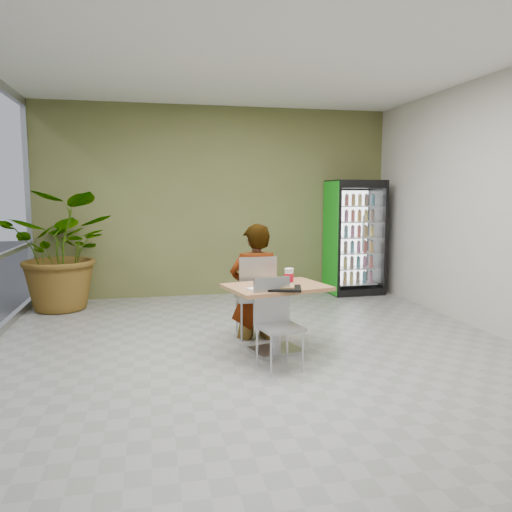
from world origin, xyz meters
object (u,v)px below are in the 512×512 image
object	(u,v)px
seated_woman	(255,293)
beverage_fridge	(354,237)
dining_table	(277,305)
chair_near	(276,315)
potted_plant	(64,251)
cafeteria_tray	(280,288)
chair_far	(256,291)
soda_cup	(289,277)

from	to	relation	value
seated_woman	beverage_fridge	size ratio (longest dim) A/B	0.86
dining_table	chair_near	xyz separation A→B (m)	(-0.12, -0.43, -0.01)
dining_table	potted_plant	size ratio (longest dim) A/B	0.67
seated_woman	cafeteria_tray	world-z (taller)	seated_woman
chair_far	potted_plant	bearing A→B (deg)	-39.58
seated_woman	soda_cup	xyz separation A→B (m)	(0.25, -0.61, 0.29)
chair_near	cafeteria_tray	bearing A→B (deg)	53.68
seated_woman	potted_plant	world-z (taller)	potted_plant
chair_far	soda_cup	size ratio (longest dim) A/B	5.61
dining_table	chair_far	distance (m)	0.57
seated_woman	cafeteria_tray	xyz separation A→B (m)	(0.08, -0.85, 0.22)
cafeteria_tray	beverage_fridge	bearing A→B (deg)	55.58
soda_cup	potted_plant	bearing A→B (deg)	135.57
cafeteria_tray	potted_plant	bearing A→B (deg)	131.22
beverage_fridge	potted_plant	bearing A→B (deg)	-178.01
dining_table	beverage_fridge	xyz separation A→B (m)	(2.16, 2.96, 0.45)
soda_cup	cafeteria_tray	world-z (taller)	soda_cup
seated_woman	dining_table	bearing A→B (deg)	100.52
chair_far	chair_near	world-z (taller)	chair_far
dining_table	potted_plant	xyz separation A→B (m)	(-2.59, 2.69, 0.35)
beverage_fridge	potted_plant	xyz separation A→B (m)	(-4.75, -0.27, -0.10)
chair_near	seated_woman	distance (m)	1.05
chair_near	potted_plant	distance (m)	3.99
seated_woman	potted_plant	size ratio (longest dim) A/B	0.95
chair_far	cafeteria_tray	world-z (taller)	chair_far
seated_woman	beverage_fridge	xyz separation A→B (m)	(2.27, 2.34, 0.44)
soda_cup	beverage_fridge	size ratio (longest dim) A/B	0.09
chair_near	cafeteria_tray	xyz separation A→B (m)	(0.09, 0.19, 0.24)
chair_near	cafeteria_tray	size ratio (longest dim) A/B	2.04
soda_cup	beverage_fridge	world-z (taller)	beverage_fridge
cafeteria_tray	potted_plant	world-z (taller)	potted_plant
chair_near	seated_woman	bearing A→B (deg)	78.21
dining_table	seated_woman	xyz separation A→B (m)	(-0.10, 0.62, 0.01)
dining_table	soda_cup	world-z (taller)	soda_cup
dining_table	chair_far	world-z (taller)	chair_far
seated_woman	soda_cup	distance (m)	0.72
dining_table	seated_woman	size ratio (longest dim) A/B	0.70
chair_far	seated_woman	distance (m)	0.07
soda_cup	potted_plant	world-z (taller)	potted_plant
cafeteria_tray	soda_cup	bearing A→B (deg)	55.33
chair_far	beverage_fridge	bearing A→B (deg)	-132.44
soda_cup	beverage_fridge	xyz separation A→B (m)	(2.02, 2.95, 0.15)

